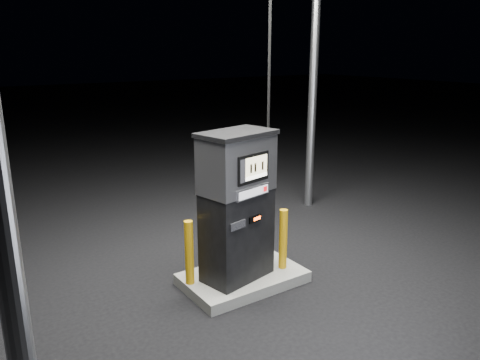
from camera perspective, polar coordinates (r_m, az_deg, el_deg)
ground at (r=6.54m, az=0.35°, el=-12.42°), size 80.00×80.00×0.00m
pump_island at (r=6.50m, az=0.35°, el=-11.83°), size 1.60×1.00×0.15m
fuel_dispenser at (r=5.99m, az=-0.33°, el=-3.06°), size 1.13×0.77×4.06m
bollard_left at (r=6.06m, az=-6.21°, el=-8.80°), size 0.15×0.15×0.85m
bollard_right at (r=6.47m, az=5.27°, el=-7.19°), size 0.15×0.15×0.85m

